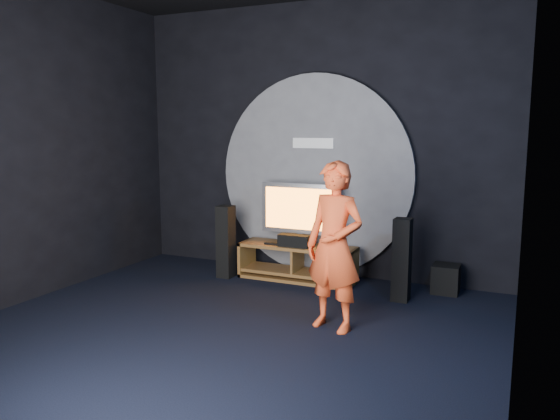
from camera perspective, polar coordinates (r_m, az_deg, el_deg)
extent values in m
plane|color=black|center=(5.24, -6.32, -12.95)|extent=(5.00, 5.00, 0.00)
cube|color=black|center=(7.13, 3.81, 7.25)|extent=(5.00, 0.04, 3.50)
cube|color=black|center=(6.52, -25.98, 6.27)|extent=(0.04, 5.00, 3.50)
cube|color=black|center=(4.18, 24.37, 5.50)|extent=(0.04, 5.00, 3.50)
cylinder|color=#515156|center=(7.10, 3.61, 3.61)|extent=(2.60, 0.08, 2.60)
cube|color=white|center=(7.03, 3.49, 6.99)|extent=(0.55, 0.03, 0.13)
cube|color=brown|center=(6.90, 1.84, -3.84)|extent=(1.49, 0.45, 0.04)
cube|color=brown|center=(6.98, 1.83, -6.48)|extent=(1.44, 0.42, 0.04)
cube|color=brown|center=(7.25, -3.49, -4.90)|extent=(0.04, 0.45, 0.45)
cube|color=brown|center=(6.71, 7.58, -6.07)|extent=(0.04, 0.45, 0.45)
cube|color=brown|center=(6.94, 1.83, -5.17)|extent=(0.03, 0.40, 0.29)
cube|color=brown|center=(7.00, 1.82, -7.12)|extent=(1.49, 0.45, 0.04)
cube|color=white|center=(6.84, 4.79, -6.45)|extent=(0.22, 0.16, 0.05)
cube|color=silver|center=(6.95, 2.06, -3.40)|extent=(0.36, 0.22, 0.04)
cylinder|color=silver|center=(6.94, 2.07, -2.84)|extent=(0.07, 0.07, 0.10)
cube|color=silver|center=(6.88, 2.08, 0.16)|extent=(1.03, 0.06, 0.63)
cube|color=orange|center=(6.85, 1.97, 0.12)|extent=(0.91, 0.01, 0.52)
cube|color=black|center=(6.79, 1.51, -3.23)|extent=(0.40, 0.15, 0.15)
cube|color=black|center=(6.91, -0.91, -3.56)|extent=(0.18, 0.05, 0.02)
cube|color=black|center=(7.05, -5.68, -3.31)|extent=(0.19, 0.21, 0.93)
cube|color=black|center=(6.22, 12.61, -5.11)|extent=(0.19, 0.21, 0.93)
cube|color=black|center=(6.71, 16.93, -6.90)|extent=(0.31, 0.31, 0.34)
imported|color=#E1471E|center=(5.19, 5.72, -3.80)|extent=(0.67, 0.52, 1.62)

